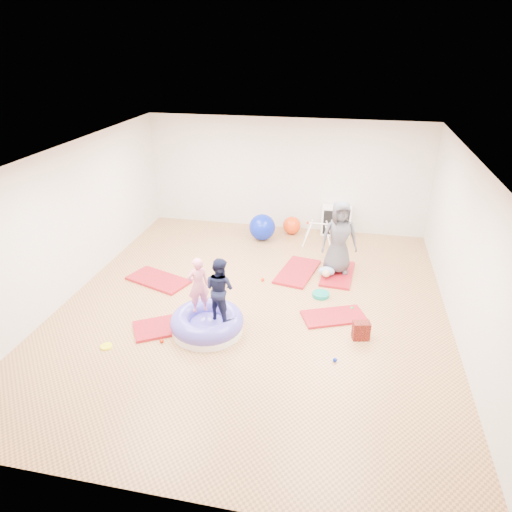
# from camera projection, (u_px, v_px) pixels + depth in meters

# --- Properties ---
(room) EXTENTS (7.01, 8.01, 2.81)m
(room) POSITION_uv_depth(u_px,v_px,m) (252.00, 237.00, 7.86)
(room) COLOR tan
(room) RESTS_ON ground
(gym_mat_front_left) EXTENTS (1.37, 1.16, 0.05)m
(gym_mat_front_left) POSITION_uv_depth(u_px,v_px,m) (171.00, 325.00, 7.87)
(gym_mat_front_left) COLOR #AD2132
(gym_mat_front_left) RESTS_ON ground
(gym_mat_mid_left) EXTENTS (1.41, 1.03, 0.05)m
(gym_mat_mid_left) POSITION_uv_depth(u_px,v_px,m) (158.00, 280.00, 9.34)
(gym_mat_mid_left) COLOR #AD2132
(gym_mat_mid_left) RESTS_ON ground
(gym_mat_center_back) EXTENTS (0.91, 1.42, 0.05)m
(gym_mat_center_back) POSITION_uv_depth(u_px,v_px,m) (297.00, 272.00, 9.66)
(gym_mat_center_back) COLOR #AD2132
(gym_mat_center_back) RESTS_ON ground
(gym_mat_right) EXTENTS (1.23, 0.93, 0.05)m
(gym_mat_right) POSITION_uv_depth(u_px,v_px,m) (334.00, 316.00, 8.13)
(gym_mat_right) COLOR #AD2132
(gym_mat_right) RESTS_ON ground
(gym_mat_rear_right) EXTENTS (0.71, 1.28, 0.05)m
(gym_mat_rear_right) POSITION_uv_depth(u_px,v_px,m) (338.00, 274.00, 9.59)
(gym_mat_rear_right) COLOR #AD2132
(gym_mat_rear_right) RESTS_ON ground
(inflatable_cushion) EXTENTS (1.24, 1.24, 0.39)m
(inflatable_cushion) POSITION_uv_depth(u_px,v_px,m) (207.00, 323.00, 7.71)
(inflatable_cushion) COLOR white
(inflatable_cushion) RESTS_ON ground
(child_pink) EXTENTS (0.44, 0.40, 1.00)m
(child_pink) POSITION_uv_depth(u_px,v_px,m) (198.00, 283.00, 7.53)
(child_pink) COLOR pink
(child_pink) RESTS_ON inflatable_cushion
(child_navy) EXTENTS (0.65, 0.60, 1.09)m
(child_navy) POSITION_uv_depth(u_px,v_px,m) (220.00, 286.00, 7.33)
(child_navy) COLOR black
(child_navy) RESTS_ON inflatable_cushion
(adult_caregiver) EXTENTS (0.86, 0.68, 1.54)m
(adult_caregiver) POSITION_uv_depth(u_px,v_px,m) (339.00, 237.00, 9.31)
(adult_caregiver) COLOR #46474F
(adult_caregiver) RESTS_ON gym_mat_rear_right
(infant) EXTENTS (0.33, 0.34, 0.20)m
(infant) POSITION_uv_depth(u_px,v_px,m) (327.00, 272.00, 9.39)
(infant) COLOR #8CA4D0
(infant) RESTS_ON gym_mat_rear_right
(ball_pit_balls) EXTENTS (3.37, 3.01, 0.07)m
(ball_pit_balls) POSITION_uv_depth(u_px,v_px,m) (253.00, 308.00, 8.36)
(ball_pit_balls) COLOR green
(ball_pit_balls) RESTS_ON ground
(exercise_ball_blue) EXTENTS (0.64, 0.64, 0.64)m
(exercise_ball_blue) POSITION_uv_depth(u_px,v_px,m) (262.00, 227.00, 11.13)
(exercise_ball_blue) COLOR #081DB0
(exercise_ball_blue) RESTS_ON ground
(exercise_ball_orange) EXTENTS (0.45, 0.45, 0.45)m
(exercise_ball_orange) POSITION_uv_depth(u_px,v_px,m) (292.00, 225.00, 11.51)
(exercise_ball_orange) COLOR red
(exercise_ball_orange) RESTS_ON ground
(infant_play_gym) EXTENTS (0.71, 0.67, 0.54)m
(infant_play_gym) POSITION_uv_depth(u_px,v_px,m) (318.00, 230.00, 10.87)
(infant_play_gym) COLOR white
(infant_play_gym) RESTS_ON ground
(cube_shelf) EXTENTS (0.73, 0.36, 0.73)m
(cube_shelf) POSITION_uv_depth(u_px,v_px,m) (336.00, 221.00, 11.42)
(cube_shelf) COLOR white
(cube_shelf) RESTS_ON ground
(balance_disc) EXTENTS (0.33, 0.33, 0.07)m
(balance_disc) POSITION_uv_depth(u_px,v_px,m) (321.00, 295.00, 8.79)
(balance_disc) COLOR #0C8372
(balance_disc) RESTS_ON ground
(backpack) EXTENTS (0.31, 0.23, 0.32)m
(backpack) POSITION_uv_depth(u_px,v_px,m) (361.00, 331.00, 7.50)
(backpack) COLOR #A42319
(backpack) RESTS_ON ground
(yellow_toy) EXTENTS (0.19, 0.19, 0.03)m
(yellow_toy) POSITION_uv_depth(u_px,v_px,m) (106.00, 346.00, 7.36)
(yellow_toy) COLOR #F7FE11
(yellow_toy) RESTS_ON ground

